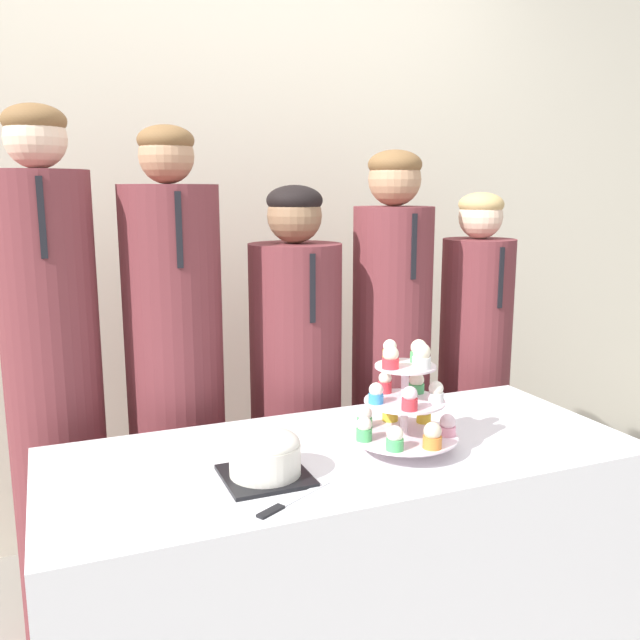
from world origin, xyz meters
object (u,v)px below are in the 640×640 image
Objects in this scene: cupcake_stand at (405,403)px; student_1 at (176,394)px; round_cake at (265,454)px; student_0 at (55,397)px; student_2 at (296,404)px; student_3 at (391,374)px; cake_knife at (284,505)px; student_4 at (473,383)px.

cupcake_stand is 0.81m from student_1.
student_0 reaches higher than round_cake.
student_3 reaches higher than student_2.
student_2 reaches higher than cupcake_stand.
round_cake is 0.12× the size of student_0.
cake_knife is 0.45m from cupcake_stand.
student_0 reaches higher than cupcake_stand.
student_2 is at bearing -0.00° from student_1.
student_4 is at bearing -0.00° from student_3.
cake_knife is 0.70× the size of cupcake_stand.
round_cake is 0.14× the size of student_2.
student_4 is (1.51, -0.00, -0.12)m from student_0.
round_cake is 0.81m from student_0.
student_3 is (0.78, -0.00, -0.01)m from student_1.
round_cake is 0.39m from cupcake_stand.
cupcake_stand reaches higher than round_cake.
student_2 is 0.92× the size of student_3.
student_2 is (0.41, -0.00, -0.09)m from student_1.
round_cake is 0.67× the size of cupcake_stand.
student_4 is (1.07, 0.83, -0.07)m from cake_knife.
student_1 is 0.78m from student_3.
student_2 is at bearing -0.00° from student_0.
student_1 is 1.04× the size of student_3.
student_2 is (0.33, 0.67, -0.12)m from round_cake.
student_1 is 0.42m from student_2.
student_3 is (0.37, 0.00, 0.07)m from student_2.
student_1 is at bearing 97.31° from round_cake.
cake_knife is 0.94m from student_0.
student_3 reaches higher than round_cake.
cupcake_stand is 1.06m from student_0.
student_1 is 1.12× the size of student_2.
round_cake is at bearing -82.69° from student_1.
student_2 is at bearing 64.09° from round_cake.
student_1 is at bearing 0.00° from student_0.
round_cake is at bearing -136.11° from student_3.
student_4 is at bearing -0.00° from student_1.
student_4 is (0.74, -0.00, -0.00)m from student_2.
student_0 is 1.52m from student_4.
student_1 reaches higher than cupcake_stand.
student_4 is (1.15, -0.00, -0.09)m from student_1.
student_2 is 1.02× the size of student_4.
round_cake is 0.97m from student_3.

